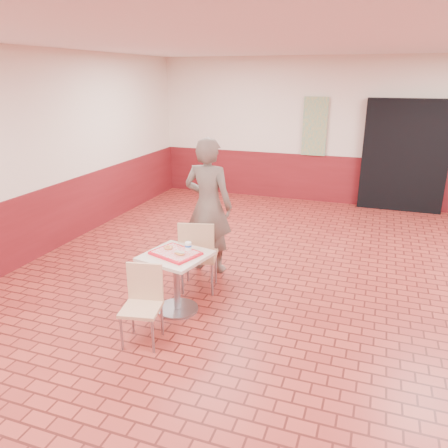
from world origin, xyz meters
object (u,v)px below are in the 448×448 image
(chair_main_back, at_px, (198,252))
(paper_cup, at_px, (188,246))
(serving_tray, at_px, (176,253))
(chair_main_front, at_px, (143,300))
(ring_donut, at_px, (168,248))
(main_table, at_px, (176,273))
(customer, at_px, (208,206))
(long_john_donut, at_px, (179,253))

(chair_main_back, height_order, paper_cup, chair_main_back)
(serving_tray, height_order, paper_cup, paper_cup)
(chair_main_front, distance_m, ring_donut, 0.76)
(main_table, bearing_deg, chair_main_back, 84.74)
(customer, bearing_deg, ring_donut, 90.54)
(chair_main_back, distance_m, paper_cup, 0.50)
(main_table, height_order, paper_cup, paper_cup)
(ring_donut, bearing_deg, long_john_donut, -31.45)
(chair_main_back, relative_size, long_john_donut, 6.92)
(chair_main_back, distance_m, customer, 0.80)
(main_table, distance_m, chair_main_back, 0.53)
(customer, bearing_deg, chair_main_back, 102.85)
(serving_tray, bearing_deg, chair_main_front, -95.98)
(chair_main_back, bearing_deg, ring_donut, 57.04)
(main_table, distance_m, paper_cup, 0.34)
(customer, bearing_deg, serving_tray, 96.15)
(long_john_donut, bearing_deg, ring_donut, 148.55)
(main_table, xyz_separation_m, paper_cup, (0.11, 0.10, 0.31))
(ring_donut, distance_m, paper_cup, 0.24)
(customer, distance_m, paper_cup, 1.13)
(chair_main_front, distance_m, long_john_donut, 0.67)
(chair_main_back, height_order, long_john_donut, chair_main_back)
(chair_main_front, relative_size, ring_donut, 7.95)
(chair_main_front, distance_m, paper_cup, 0.84)
(chair_main_front, xyz_separation_m, serving_tray, (0.07, 0.65, 0.27))
(chair_main_front, bearing_deg, long_john_donut, 64.70)
(customer, xyz_separation_m, long_john_donut, (0.15, -1.27, -0.18))
(chair_main_front, bearing_deg, ring_donut, 82.65)
(chair_main_front, xyz_separation_m, chair_main_back, (0.12, 1.17, 0.08))
(main_table, bearing_deg, chair_main_front, -95.98)
(chair_main_back, xyz_separation_m, customer, (-0.12, 0.68, 0.40))
(chair_main_back, distance_m, serving_tray, 0.56)
(chair_main_front, height_order, paper_cup, paper_cup)
(ring_donut, xyz_separation_m, long_john_donut, (0.19, -0.12, 0.00))
(customer, relative_size, ring_donut, 18.24)
(chair_main_back, relative_size, ring_donut, 9.28)
(chair_main_back, bearing_deg, serving_tray, 71.03)
(chair_main_back, height_order, customer, customer)
(paper_cup, bearing_deg, chair_main_front, -103.54)
(customer, height_order, serving_tray, customer)
(paper_cup, bearing_deg, customer, 99.63)
(chair_main_back, distance_m, ring_donut, 0.55)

